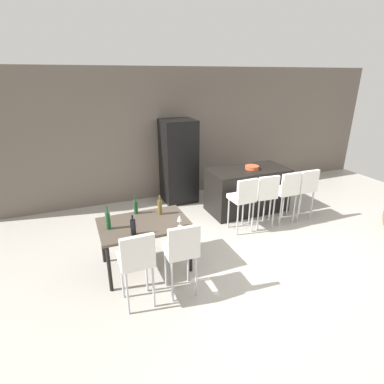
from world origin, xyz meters
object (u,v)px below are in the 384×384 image
Objects in this scene: bar_chair_middle at (265,193)px; dining_chair_near at (137,258)px; wine_bottle_middle at (160,207)px; wine_bottle_end at (108,220)px; wine_bottle_corner at (136,207)px; fruit_bowl at (252,167)px; bar_chair_left at (244,196)px; wine_glass_right at (179,218)px; wine_bottle_left at (133,227)px; dining_chair_far at (182,248)px; bar_chair_right at (286,189)px; refrigerator at (179,161)px; dining_table at (144,227)px; kitchen_island at (247,190)px; bar_chair_far at (304,186)px.

bar_chair_middle is 2.91m from dining_chair_near.
wine_bottle_middle is 0.89× the size of wine_bottle_end.
wine_bottle_middle is at bearing 59.02° from dining_chair_near.
bar_chair_middle is 3.78× the size of wine_bottle_corner.
fruit_bowl is (2.26, 0.98, 0.10)m from wine_bottle_middle.
bar_chair_left reaches higher than wine_bottle_corner.
bar_chair_left reaches higher than wine_bottle_middle.
wine_bottle_left is at bearing 178.84° from wine_glass_right.
wine_bottle_end is at bearing 134.44° from dining_chair_far.
dining_chair_near is at bearing -102.42° from wine_bottle_corner.
wine_bottle_end is (-3.35, -0.40, 0.17)m from bar_chair_right.
dining_chair_far is 0.57× the size of refrigerator.
wine_glass_right is (-1.93, -0.70, 0.17)m from bar_chair_middle.
wine_bottle_end reaches higher than dining_chair_near.
fruit_bowl is (2.60, 0.82, 0.11)m from wine_bottle_corner.
wine_bottle_middle reaches higher than wine_bottle_left.
dining_chair_near is at bearing -155.73° from bar_chair_middle.
refrigerator is (1.36, 2.28, 0.25)m from dining_table.
wine_bottle_left is at bearing -151.26° from kitchen_island.
wine_bottle_end is (-0.49, 0.00, 0.20)m from dining_table.
dining_table is at bearing 70.03° from dining_chair_near.
wine_glass_right is at bearing -109.65° from refrigerator.
refrigerator is (1.08, 3.07, 0.22)m from dining_chair_far.
dining_chair_far is (-2.57, -1.20, 0.00)m from bar_chair_right.
bar_chair_left is 0.57× the size of refrigerator.
bar_chair_middle is at bearing 179.99° from bar_chair_far.
dining_chair_near is 3.46m from fruit_bowl.
wine_bottle_corner is (-3.32, -0.06, 0.15)m from bar_chair_far.
dining_chair_near is (-3.14, -1.20, 0.00)m from bar_chair_right.
wine_bottle_left is 0.66m from wine_bottle_corner.
bar_chair_middle is 1.00× the size of dining_chair_far.
refrigerator reaches higher than wine_glass_right.
bar_chair_far is 3.77m from dining_chair_near.
wine_glass_right is (-2.42, -0.70, 0.17)m from bar_chair_right.
bar_chair_middle is at bearing 14.99° from wine_bottle_left.
bar_chair_right reaches higher than wine_glass_right.
refrigerator is at bearing 135.81° from bar_chair_far.
bar_chair_far is 3.80× the size of fruit_bowl.
kitchen_island is at bearing -43.32° from refrigerator.
refrigerator reaches higher than kitchen_island.
wine_bottle_corner is 1.00× the size of fruit_bowl.
kitchen_island is at bearing 18.61° from wine_bottle_corner.
wine_bottle_end is 3.27m from fruit_bowl.
wine_bottle_middle is (0.59, 0.98, 0.16)m from dining_chair_near.
dining_chair_far is at bearing -45.67° from wine_bottle_left.
wine_bottle_left is 0.92× the size of wine_bottle_middle.
bar_chair_right is 3.15m from wine_bottle_left.
dining_chair_near is 3.08× the size of wine_bottle_end.
wine_bottle_middle reaches higher than dining_table.
wine_bottle_left is at bearing -105.41° from wine_bottle_corner.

